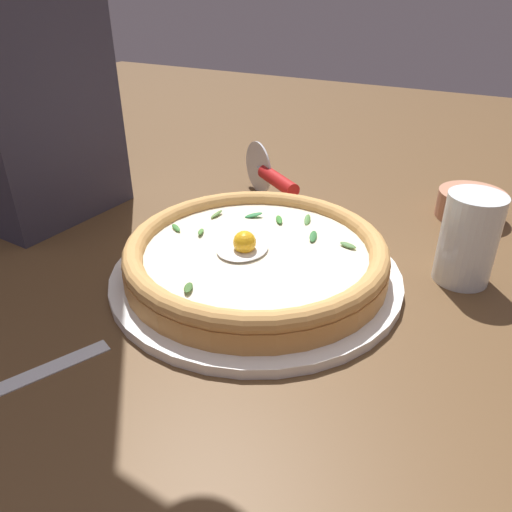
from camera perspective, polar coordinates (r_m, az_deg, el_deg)
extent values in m
cube|color=brown|center=(0.63, -1.66, -2.97)|extent=(2.40, 2.40, 0.03)
cylinder|color=white|center=(0.61, 0.00, -2.12)|extent=(0.35, 0.35, 0.01)
cylinder|color=tan|center=(0.60, 0.00, -0.65)|extent=(0.31, 0.31, 0.02)
torus|color=tan|center=(0.59, 0.00, 0.87)|extent=(0.31, 0.31, 0.02)
cylinder|color=#F3E7C4|center=(0.59, 0.00, 0.53)|extent=(0.27, 0.27, 0.00)
ellipsoid|color=white|center=(0.59, -1.54, 0.92)|extent=(0.07, 0.06, 0.01)
sphere|color=yellow|center=(0.58, -1.30, 1.56)|extent=(0.03, 0.03, 0.03)
ellipsoid|color=#357E2B|center=(0.66, 2.63, 4.16)|extent=(0.02, 0.02, 0.00)
ellipsoid|color=#507E3F|center=(0.61, 10.39, 1.21)|extent=(0.01, 0.02, 0.00)
ellipsoid|color=#347439|center=(0.62, 6.50, 2.24)|extent=(0.03, 0.02, 0.01)
ellipsoid|color=#4E853F|center=(0.66, 5.84, 4.11)|extent=(0.02, 0.01, 0.01)
ellipsoid|color=#3A632A|center=(0.52, -7.51, -3.60)|extent=(0.03, 0.02, 0.01)
ellipsoid|color=#537C37|center=(0.67, -4.49, 4.74)|extent=(0.02, 0.01, 0.01)
ellipsoid|color=#2D7D3F|center=(0.67, -0.28, 4.65)|extent=(0.02, 0.03, 0.01)
ellipsoid|color=#3D8136|center=(0.64, -9.05, 3.20)|extent=(0.02, 0.02, 0.01)
ellipsoid|color=#4B8638|center=(0.63, -6.40, 2.68)|extent=(0.02, 0.01, 0.01)
cylinder|color=#B47658|center=(0.82, 23.12, 5.36)|extent=(0.10, 0.10, 0.04)
cylinder|color=silver|center=(0.84, 0.26, 10.00)|extent=(0.05, 0.07, 0.09)
cylinder|color=silver|center=(0.83, 0.58, 9.79)|extent=(0.02, 0.02, 0.01)
cylinder|color=#AF1918|center=(0.79, 2.50, 8.51)|extent=(0.07, 0.09, 0.02)
cube|color=silver|center=(0.52, -23.89, -12.20)|extent=(0.14, 0.08, 0.00)
cylinder|color=silver|center=(0.63, 22.93, 1.81)|extent=(0.07, 0.07, 0.11)
cylinder|color=#B92838|center=(0.65, 22.41, -0.53)|extent=(0.06, 0.06, 0.05)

